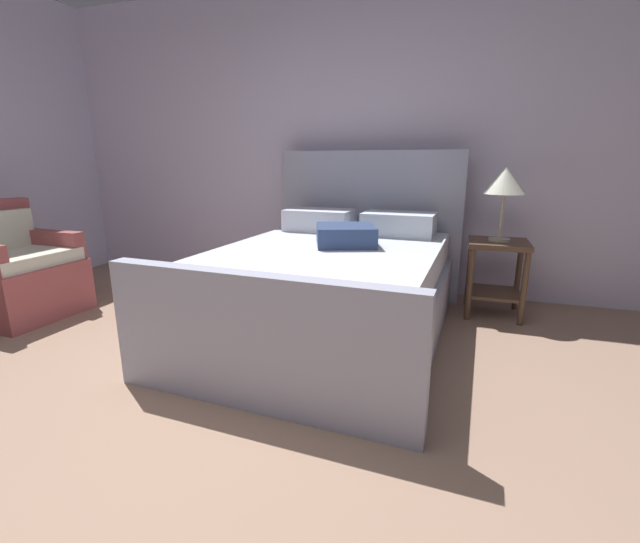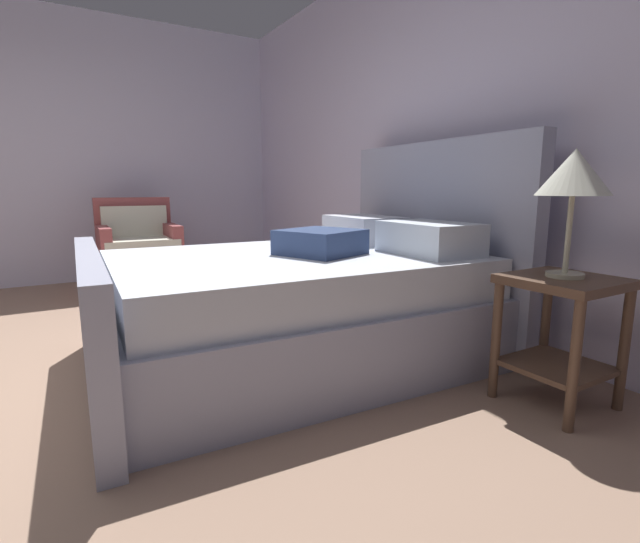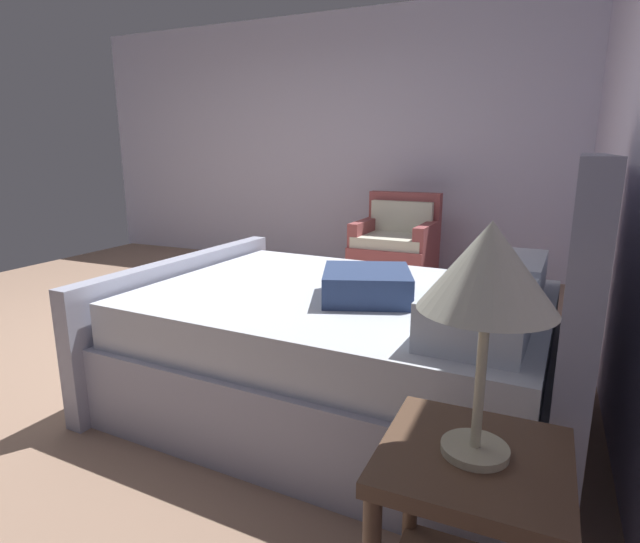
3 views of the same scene
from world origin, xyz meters
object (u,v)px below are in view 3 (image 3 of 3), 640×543
at_px(table_lamp_right, 489,272).
at_px(nightstand_right, 469,524).
at_px(bed, 356,344).
at_px(armchair, 396,251).

bearing_deg(table_lamp_right, nightstand_right, -135.00).
bearing_deg(bed, armchair, -168.67).
bearing_deg(armchair, bed, 11.33).
relative_size(bed, nightstand_right, 3.75).
relative_size(nightstand_right, table_lamp_right, 1.07).
xyz_separation_m(bed, nightstand_right, (1.13, 0.71, 0.05)).
distance_m(bed, nightstand_right, 1.34).
height_order(bed, nightstand_right, bed).
bearing_deg(nightstand_right, armchair, -161.44).
bearing_deg(table_lamp_right, armchair, -161.44).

